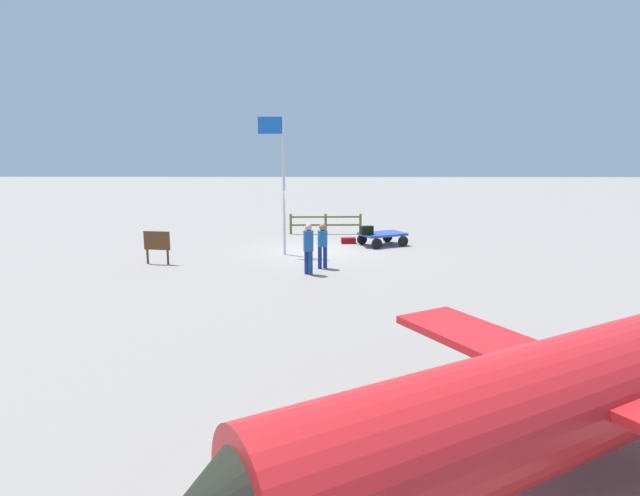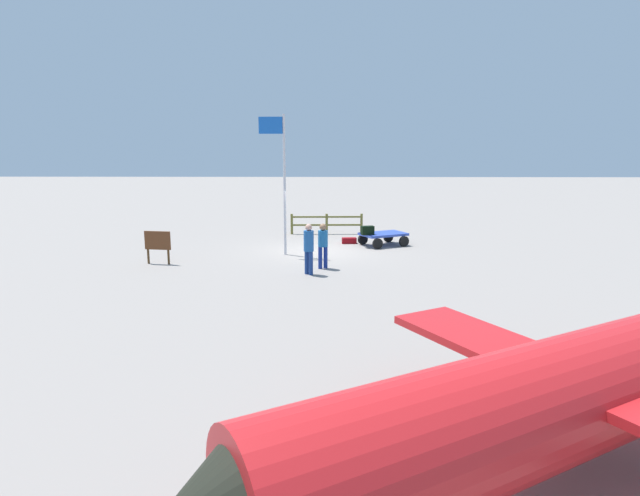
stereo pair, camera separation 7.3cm
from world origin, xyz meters
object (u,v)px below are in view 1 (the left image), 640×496
Objects in this scene: flagpole at (281,172)px; airplane_near at (566,396)px; luggage_cart at (382,236)px; suitcase_navy at (367,230)px; worker_lead at (308,245)px; signboard at (157,243)px; worker_trailing at (323,242)px; suitcase_dark at (348,241)px.

airplane_near is at bearing 107.99° from flagpole.
luggage_cart is 3.79× the size of suitcase_navy.
signboard is at bearing -15.45° from worker_lead.
signboard is (7.77, 3.43, 0.04)m from suitcase_navy.
flagpole is at bearing -157.07° from signboard.
suitcase_navy is at bearing 32.94° from luggage_cart.
airplane_near is at bearing 94.31° from suitcase_navy.
signboard is (5.49, -1.52, -0.20)m from worker_lead.
flagpole is (4.15, 2.05, 2.83)m from luggage_cart.
luggage_cart is 5.17m from worker_trailing.
airplane_near is at bearing 96.52° from suitcase_dark.
signboard is at bearing 23.80° from suitcase_navy.
flagpole reaches higher than airplane_near.
worker_trailing is at bearing 65.72° from suitcase_navy.
flagpole is (2.73, 2.55, 3.12)m from suitcase_dark.
worker_trailing is 3.74m from flagpole.
suitcase_navy is 0.34× the size of worker_lead.
worker_lead reaches higher than signboard.
luggage_cart is 1.31× the size of worker_lead.
worker_lead is at bearing 109.42° from flagpole.
luggage_cart is 0.41× the size of flagpole.
suitcase_dark is 6.15m from worker_lead.
suitcase_navy is (0.70, 0.45, 0.31)m from luggage_cart.
worker_lead is (2.28, 4.95, 0.25)m from suitcase_navy.
airplane_near is 15.22m from flagpole.
worker_lead is 1.07× the size of worker_trailing.
luggage_cart is at bearing 160.82° from suitcase_dark.
signboard reaches higher than suitcase_navy.
airplane_near is 1.70× the size of flagpole.
suitcase_navy is at bearing -156.20° from signboard.
airplane_near is at bearing 104.26° from worker_trailing.
suitcase_navy is 0.49× the size of signboard.
worker_trailing is at bearing -116.67° from worker_lead.
luggage_cart is 6.19m from worker_lead.
flagpole is at bearing 43.06° from suitcase_dark.
worker_lead is 0.31× the size of flagpole.
worker_lead is at bearing 164.55° from signboard.
suitcase_dark is 8.31m from signboard.
suitcase_dark is at bearing -148.16° from signboard.
worker_trailing is (-0.45, -0.90, -0.06)m from worker_lead.
worker_lead is at bearing 65.28° from suitcase_navy.
flagpole reaches higher than suitcase_dark.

